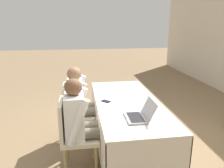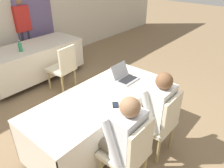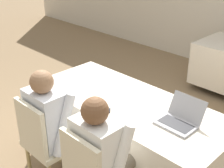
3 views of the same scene
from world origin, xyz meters
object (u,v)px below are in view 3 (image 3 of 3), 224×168
at_px(laptop, 179,120).
at_px(person_checkered_shirt, 53,120).
at_px(cell_phone, 104,110).
at_px(person_white_shirt, 104,153).
at_px(chair_near_left, 45,140).

distance_m(laptop, person_checkered_shirt, 1.10).
xyz_separation_m(cell_phone, person_white_shirt, (0.35, -0.34, -0.08)).
height_order(cell_phone, person_white_shirt, person_white_shirt).
xyz_separation_m(cell_phone, person_checkered_shirt, (-0.30, -0.34, -0.08)).
relative_size(laptop, chair_near_left, 0.36).
distance_m(chair_near_left, person_checkered_shirt, 0.19).
xyz_separation_m(cell_phone, chair_near_left, (-0.30, -0.44, -0.24)).
height_order(laptop, cell_phone, laptop).
xyz_separation_m(laptop, cell_phone, (-0.59, -0.30, -0.04)).
distance_m(cell_phone, person_checkered_shirt, 0.46).
xyz_separation_m(laptop, person_white_shirt, (-0.24, -0.64, -0.12)).
relative_size(cell_phone, person_checkered_shirt, 0.12).
xyz_separation_m(person_checkered_shirt, person_white_shirt, (0.65, 0.00, 0.00)).
bearing_deg(person_checkered_shirt, laptop, -144.35).
bearing_deg(person_checkered_shirt, chair_near_left, 90.00).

